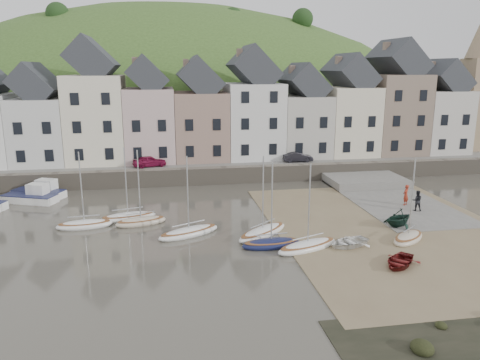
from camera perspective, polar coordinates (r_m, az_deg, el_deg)
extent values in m
plane|color=#484338|center=(34.65, 1.63, -7.15)|extent=(160.00, 160.00, 0.00)
cube|color=#385220|center=(65.12, -3.73, 3.42)|extent=(90.00, 30.00, 1.50)
cube|color=slate|center=(53.74, -2.51, 2.11)|extent=(70.00, 7.00, 0.10)
cube|color=slate|center=(50.48, -2.03, 0.60)|extent=(70.00, 1.20, 1.80)
cube|color=#786549|center=(38.18, 18.14, -5.81)|extent=(18.00, 26.00, 0.06)
cube|color=slate|center=(46.72, 18.06, -2.22)|extent=(8.00, 18.00, 0.12)
ellipsoid|color=#385220|center=(96.67, -8.18, -4.74)|extent=(134.40, 84.00, 84.00)
cylinder|color=#382619|center=(81.52, -21.44, 16.78)|extent=(0.50, 0.50, 3.00)
sphere|color=#213D19|center=(81.74, -21.60, 18.52)|extent=(3.60, 3.60, 3.60)
cylinder|color=#382619|center=(83.99, -11.05, 17.32)|extent=(0.50, 0.50, 3.00)
sphere|color=#213D19|center=(84.20, -11.13, 19.02)|extent=(3.60, 3.60, 3.60)
cylinder|color=#382619|center=(82.88, -0.89, 17.61)|extent=(0.50, 0.50, 3.00)
sphere|color=#213D19|center=(83.09, -0.90, 19.33)|extent=(3.60, 3.60, 3.60)
cylinder|color=#382619|center=(84.52, 7.68, 17.42)|extent=(0.50, 0.50, 3.00)
sphere|color=#213D19|center=(84.73, 7.73, 19.11)|extent=(3.60, 3.60, 3.60)
cube|color=silver|center=(57.90, -23.21, 5.57)|extent=(5.80, 8.00, 7.50)
cube|color=gray|center=(57.84, -25.26, 12.02)|extent=(0.60, 0.90, 1.40)
cube|color=beige|center=(56.61, -17.23, 7.17)|extent=(6.40, 8.00, 10.00)
cube|color=gray|center=(56.60, -19.50, 15.37)|extent=(0.60, 0.90, 1.40)
cube|color=#C3A6A2|center=(56.19, -11.02, 6.72)|extent=(5.60, 8.00, 8.50)
cube|color=gray|center=(55.86, -12.84, 13.87)|extent=(0.60, 0.90, 1.40)
cube|color=gray|center=(56.36, -4.92, 6.68)|extent=(6.20, 8.00, 8.00)
cube|color=gray|center=(55.85, -6.70, 13.90)|extent=(0.60, 0.90, 1.40)
cube|color=silver|center=(57.16, 1.58, 7.33)|extent=(6.60, 8.00, 9.00)
cube|color=gray|center=(56.54, -0.07, 15.21)|extent=(0.60, 0.90, 1.40)
cube|color=#B5B1A6|center=(58.75, 7.61, 6.65)|extent=(5.80, 8.00, 7.50)
cube|color=gray|center=(57.91, 6.42, 13.21)|extent=(0.60, 0.90, 1.40)
cube|color=beige|center=(60.68, 13.06, 7.12)|extent=(6.00, 8.00, 8.50)
cube|color=gray|center=(59.77, 12.07, 14.07)|extent=(0.60, 0.90, 1.40)
cube|color=#7F6B5C|center=(63.24, 18.39, 7.71)|extent=(6.40, 8.00, 10.00)
cube|color=gray|center=(62.29, 17.62, 15.28)|extent=(0.60, 0.90, 1.40)
cube|color=beige|center=(66.40, 23.07, 6.70)|extent=(5.80, 8.00, 8.00)
cube|color=gray|center=(65.28, 22.54, 12.76)|extent=(0.60, 0.90, 1.40)
cube|color=#997F60|center=(69.26, 27.04, 8.22)|extent=(3.50, 3.50, 12.00)
ellipsoid|color=white|center=(38.73, -18.64, -5.30)|extent=(4.48, 1.98, 0.84)
ellipsoid|color=brown|center=(38.66, -18.66, -4.99)|extent=(4.12, 1.81, 0.20)
cylinder|color=#B2B5B7|center=(37.87, -18.99, -0.86)|extent=(0.10, 0.10, 5.60)
cylinder|color=#B2B5B7|center=(38.50, -18.72, -4.25)|extent=(2.38, 0.35, 0.08)
ellipsoid|color=white|center=(39.68, -13.65, -4.50)|extent=(4.85, 2.58, 0.84)
ellipsoid|color=brown|center=(39.62, -13.67, -4.20)|extent=(4.46, 2.35, 0.20)
cylinder|color=#B2B5B7|center=(38.85, -13.91, -0.15)|extent=(0.10, 0.10, 5.60)
cylinder|color=#B2B5B7|center=(39.46, -13.71, -3.47)|extent=(2.49, 0.69, 0.08)
ellipsoid|color=beige|center=(38.30, -12.14, -5.09)|extent=(4.35, 2.50, 0.84)
ellipsoid|color=brown|center=(38.23, -12.16, -4.77)|extent=(4.00, 2.28, 0.20)
cylinder|color=#B2B5B7|center=(37.44, -12.37, -0.59)|extent=(0.10, 0.10, 5.60)
cylinder|color=#B2B5B7|center=(38.07, -12.20, -4.02)|extent=(2.20, 0.66, 0.08)
ellipsoid|color=white|center=(35.30, -6.34, -6.49)|extent=(5.18, 3.53, 0.84)
ellipsoid|color=brown|center=(35.22, -6.35, -6.16)|extent=(4.76, 3.23, 0.20)
cylinder|color=#B2B5B7|center=(34.35, -6.47, -1.63)|extent=(0.10, 0.10, 5.60)
cylinder|color=#B2B5B7|center=(35.05, -6.37, -5.34)|extent=(2.53, 1.27, 0.08)
ellipsoid|color=white|center=(35.14, 2.81, -6.51)|extent=(4.99, 4.48, 0.84)
ellipsoid|color=brown|center=(35.07, 2.81, -6.18)|extent=(4.58, 4.11, 0.20)
cylinder|color=#B2B5B7|center=(34.20, 2.87, -1.63)|extent=(0.10, 0.10, 5.60)
cylinder|color=#B2B5B7|center=(34.89, 2.82, -5.36)|extent=(2.27, 1.89, 0.08)
ellipsoid|color=#151B44|center=(32.98, 3.87, -7.91)|extent=(4.37, 1.80, 0.84)
ellipsoid|color=brown|center=(32.90, 3.88, -7.56)|extent=(4.01, 1.64, 0.20)
cylinder|color=#B2B5B7|center=(31.97, 3.96, -2.74)|extent=(0.10, 0.10, 5.60)
cylinder|color=#B2B5B7|center=(32.71, 3.89, -6.69)|extent=(2.35, 0.25, 0.08)
ellipsoid|color=white|center=(32.82, 8.35, -8.15)|extent=(5.19, 3.23, 0.84)
ellipsoid|color=brown|center=(32.74, 8.36, -7.79)|extent=(4.77, 2.96, 0.20)
cylinder|color=#B2B5B7|center=(31.80, 8.54, -2.95)|extent=(0.10, 0.10, 5.60)
cylinder|color=#B2B5B7|center=(32.55, 8.39, -6.92)|extent=(2.58, 1.09, 0.08)
ellipsoid|color=beige|center=(36.11, 20.04, -6.80)|extent=(3.79, 3.43, 0.84)
ellipsoid|color=brown|center=(36.04, 20.07, -6.47)|extent=(3.47, 3.14, 0.20)
cylinder|color=#B2B5B7|center=(35.19, 20.45, -2.06)|extent=(0.10, 0.10, 5.60)
cylinder|color=#B2B5B7|center=(35.86, 20.14, -5.68)|extent=(1.62, 1.30, 0.08)
cube|color=white|center=(47.66, -24.52, -2.13)|extent=(5.37, 3.43, 0.70)
cube|color=#151B44|center=(47.57, -24.56, -1.70)|extent=(5.29, 3.44, 0.08)
cube|color=white|center=(47.53, -23.71, -1.03)|extent=(2.10, 1.77, 1.00)
cube|color=white|center=(49.17, -23.58, -1.58)|extent=(5.41, 3.62, 0.70)
cube|color=#151B44|center=(49.08, -23.62, -1.16)|extent=(5.34, 3.63, 0.08)
cube|color=white|center=(49.09, -22.78, -0.50)|extent=(2.14, 1.82, 1.00)
imported|color=white|center=(33.71, 13.22, -7.45)|extent=(3.65, 3.10, 0.64)
imported|color=#142D23|center=(38.72, 19.01, -4.39)|extent=(3.58, 3.39, 1.49)
imported|color=maroon|center=(31.43, 19.07, -9.46)|extent=(3.66, 3.63, 0.62)
imported|color=maroon|center=(44.64, 19.78, -1.74)|extent=(0.83, 0.78, 1.90)
imported|color=black|center=(43.24, 21.00, -2.39)|extent=(1.06, 0.94, 1.82)
imported|color=maroon|center=(52.29, -11.11, 2.29)|extent=(3.90, 2.29, 1.25)
imported|color=black|center=(54.47, 7.15, 2.84)|extent=(3.51, 1.35, 1.14)
ellipsoid|color=black|center=(25.51, 23.57, -16.15)|extent=(0.57, 0.63, 0.37)
ellipsoid|color=black|center=(23.30, 21.56, -18.71)|extent=(1.02, 1.12, 0.66)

